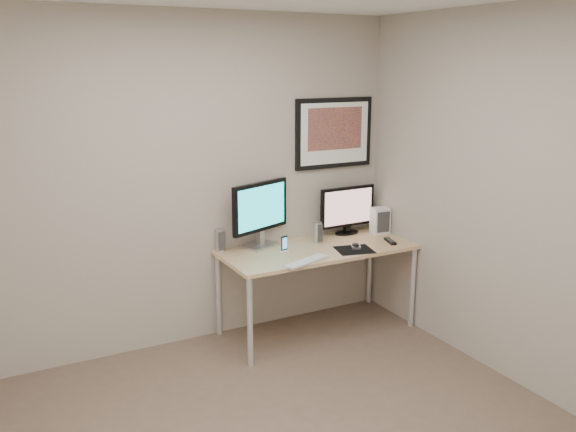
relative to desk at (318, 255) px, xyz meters
name	(u,v)px	position (x,y,z in m)	size (l,w,h in m)	color
room	(252,162)	(-1.00, -0.90, 0.98)	(3.60, 3.60, 3.60)	white
desk	(318,255)	(0.00, 0.00, 0.00)	(1.60, 0.70, 0.73)	#A46F4F
framed_art	(334,133)	(0.35, 0.33, 0.96)	(0.75, 0.04, 0.60)	black
monitor_large	(260,211)	(-0.40, 0.24, 0.37)	(0.57, 0.28, 0.54)	#B3B3B8
monitor_tv	(347,209)	(0.45, 0.24, 0.29)	(0.54, 0.13, 0.43)	black
speaker_left	(220,240)	(-0.74, 0.30, 0.16)	(0.07, 0.07, 0.18)	#B3B3B8
speaker_right	(317,232)	(0.07, 0.13, 0.16)	(0.07, 0.07, 0.18)	#B3B3B8
phone_dock	(284,244)	(-0.29, 0.03, 0.13)	(0.06, 0.06, 0.13)	black
keyboard	(307,261)	(-0.27, -0.28, 0.07)	(0.42, 0.11, 0.01)	silver
mousepad	(354,250)	(0.23, -0.20, 0.07)	(0.29, 0.26, 0.00)	black
mouse	(356,245)	(0.27, -0.16, 0.09)	(0.06, 0.11, 0.04)	black
remote	(390,241)	(0.62, -0.16, 0.08)	(0.05, 0.18, 0.02)	black
fan_unit	(380,221)	(0.71, 0.12, 0.18)	(0.15, 0.11, 0.23)	silver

